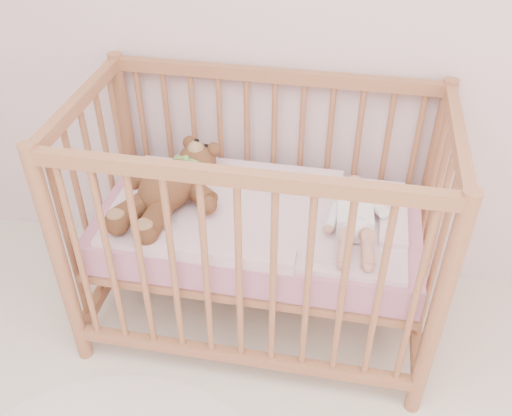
# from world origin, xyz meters

# --- Properties ---
(crib) EXTENTS (1.36, 0.76, 1.00)m
(crib) POSITION_xyz_m (-0.05, 1.60, 0.50)
(crib) COLOR #B0734A
(crib) RESTS_ON floor
(mattress) EXTENTS (1.22, 0.62, 0.13)m
(mattress) POSITION_xyz_m (-0.05, 1.60, 0.49)
(mattress) COLOR #C37A94
(mattress) RESTS_ON crib
(blanket) EXTENTS (1.10, 0.58, 0.06)m
(blanket) POSITION_xyz_m (-0.05, 1.60, 0.56)
(blanket) COLOR pink
(blanket) RESTS_ON mattress
(baby) EXTENTS (0.27, 0.51, 0.12)m
(baby) POSITION_xyz_m (0.31, 1.58, 0.64)
(baby) COLOR white
(baby) RESTS_ON blanket
(teddy_bear) EXTENTS (0.58, 0.70, 0.17)m
(teddy_bear) POSITION_xyz_m (-0.39, 1.58, 0.65)
(teddy_bear) COLOR brown
(teddy_bear) RESTS_ON blanket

